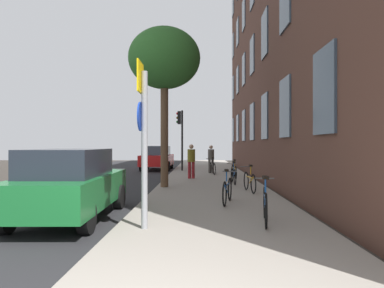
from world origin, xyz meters
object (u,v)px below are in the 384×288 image
(bicycle_0, at_px, (265,204))
(pedestrian_1, at_px, (211,157))
(sign_post, at_px, (143,133))
(bicycle_2, at_px, (250,181))
(bicycle_5, at_px, (212,167))
(traffic_light, at_px, (181,129))
(bicycle_3, at_px, (233,175))
(pedestrian_0, at_px, (191,159))
(bicycle_1, at_px, (227,190))
(tree_near, at_px, (164,60))
(car_0, at_px, (71,183))
(bicycle_4, at_px, (234,171))
(car_1, at_px, (157,158))

(bicycle_0, distance_m, pedestrian_1, 12.65)
(sign_post, height_order, pedestrian_1, sign_post)
(bicycle_2, xyz_separation_m, bicycle_5, (-1.04, 7.20, -0.00))
(traffic_light, bearing_deg, bicycle_3, -70.54)
(bicycle_5, relative_size, pedestrian_0, 1.04)
(bicycle_1, distance_m, bicycle_5, 9.60)
(tree_near, relative_size, pedestrian_0, 3.75)
(bicycle_1, height_order, bicycle_3, bicycle_1)
(traffic_light, height_order, bicycle_0, traffic_light)
(traffic_light, xyz_separation_m, bicycle_1, (1.96, -12.10, -2.18))
(tree_near, relative_size, pedestrian_1, 3.88)
(bicycle_0, xyz_separation_m, pedestrian_1, (-0.72, 12.62, 0.51))
(car_0, bearing_deg, traffic_light, 82.73)
(tree_near, distance_m, car_0, 6.97)
(bicycle_1, distance_m, car_0, 4.09)
(traffic_light, xyz_separation_m, bicycle_3, (2.58, -7.30, -2.19))
(bicycle_1, height_order, bicycle_2, bicycle_1)
(pedestrian_0, relative_size, car_0, 0.38)
(bicycle_4, bearing_deg, pedestrian_0, -175.52)
(pedestrian_1, bearing_deg, traffic_light, 134.26)
(traffic_light, relative_size, bicycle_4, 2.25)
(sign_post, distance_m, car_0, 2.52)
(bicycle_2, height_order, car_0, car_0)
(pedestrian_1, bearing_deg, bicycle_3, -82.14)
(traffic_light, distance_m, bicycle_5, 3.81)
(bicycle_2, distance_m, bicycle_4, 4.80)
(bicycle_4, xyz_separation_m, car_0, (-4.60, -8.86, 0.37))
(traffic_light, distance_m, car_1, 3.16)
(bicycle_3, relative_size, pedestrian_0, 1.01)
(sign_post, relative_size, pedestrian_0, 1.98)
(car_1, bearing_deg, traffic_light, -48.80)
(car_1, bearing_deg, bicycle_0, -75.51)
(bicycle_3, bearing_deg, bicycle_4, 83.80)
(bicycle_3, bearing_deg, sign_post, -107.69)
(sign_post, distance_m, bicycle_1, 3.76)
(bicycle_3, height_order, bicycle_4, bicycle_3)
(bicycle_5, bearing_deg, traffic_light, 126.78)
(bicycle_4, bearing_deg, bicycle_2, -89.21)
(bicycle_1, relative_size, pedestrian_0, 1.03)
(bicycle_0, relative_size, bicycle_4, 1.02)
(bicycle_3, height_order, pedestrian_1, pedestrian_1)
(bicycle_2, relative_size, bicycle_4, 0.98)
(bicycle_4, bearing_deg, bicycle_5, 112.01)
(tree_near, xyz_separation_m, car_0, (-1.61, -5.38, -4.13))
(bicycle_2, bearing_deg, car_0, -138.91)
(bicycle_5, bearing_deg, bicycle_2, -81.81)
(traffic_light, distance_m, bicycle_2, 10.36)
(pedestrian_0, bearing_deg, pedestrian_1, 71.96)
(bicycle_0, relative_size, bicycle_5, 0.99)
(tree_near, height_order, bicycle_2, tree_near)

